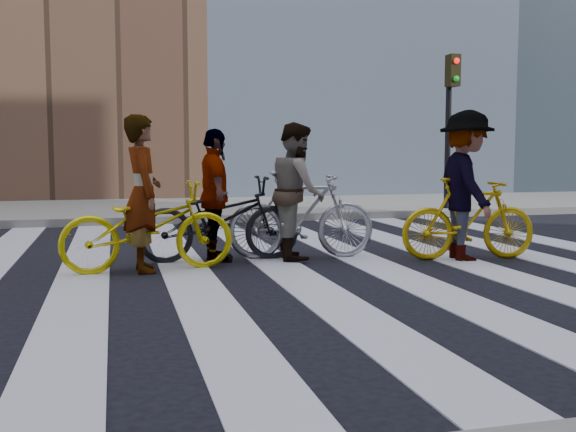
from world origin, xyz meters
name	(u,v)px	position (x,y,z in m)	size (l,w,h in m)	color
ground	(326,265)	(0.00, 0.00, 0.00)	(100.00, 100.00, 0.00)	black
sidewalk_far	(224,208)	(0.00, 7.50, 0.07)	(100.00, 5.00, 0.15)	gray
zebra_crosswalk	(326,265)	(0.00, 0.00, 0.01)	(8.25, 10.00, 0.01)	silver
traffic_signal	(450,106)	(4.40, 5.32, 2.28)	(0.22, 0.42, 3.33)	black
bike_yellow_left	(148,227)	(-2.05, 0.11, 0.50)	(0.67, 1.92, 1.01)	yellow
bike_silver_mid	(301,215)	(-0.15, 0.56, 0.55)	(0.52, 1.83, 1.10)	#ADADB7
bike_yellow_right	(469,219)	(1.82, -0.06, 0.51)	(0.48, 1.69, 1.02)	#C79C0B
bike_dark_rear	(219,219)	(-1.17, 0.61, 0.52)	(0.69, 1.98, 1.04)	black
rider_left	(143,194)	(-2.10, 0.11, 0.87)	(0.63, 0.42, 1.74)	slate
rider_mid	(297,191)	(-0.20, 0.56, 0.85)	(0.82, 0.64, 1.69)	slate
rider_right	(466,186)	(1.77, -0.06, 0.92)	(1.19, 0.68, 1.84)	slate
rider_rear	(215,195)	(-1.22, 0.61, 0.81)	(0.94, 0.39, 1.61)	slate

